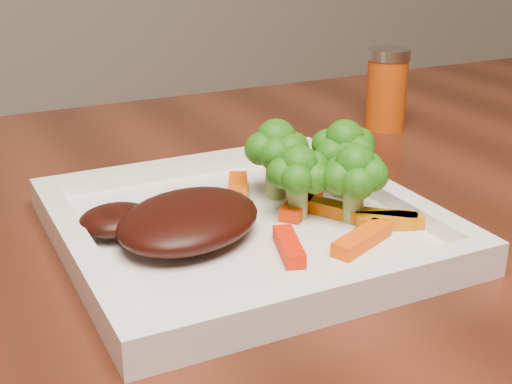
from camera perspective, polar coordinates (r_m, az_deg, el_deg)
name	(u,v)px	position (r m, az deg, el deg)	size (l,w,h in m)	color
plate	(244,232)	(0.55, -0.94, -3.19)	(0.27, 0.27, 0.01)	white
steak	(189,220)	(0.52, -5.40, -2.23)	(0.12, 0.09, 0.03)	black
broccoli_0	(276,157)	(0.59, 1.61, 2.86)	(0.06, 0.06, 0.07)	#1C6F12
broccoli_1	(344,159)	(0.59, 7.03, 2.67)	(0.06, 0.06, 0.06)	#2A5B0F
broccoli_2	(354,185)	(0.55, 7.86, 0.58)	(0.06, 0.06, 0.06)	#3B7713
broccoli_3	(298,180)	(0.55, 3.41, 0.95)	(0.06, 0.06, 0.06)	#226811
carrot_0	(362,239)	(0.51, 8.48, -3.73)	(0.06, 0.02, 0.01)	#FF5104
carrot_1	(396,220)	(0.55, 11.13, -2.24)	(0.06, 0.02, 0.01)	orange
carrot_2	(289,246)	(0.50, 2.65, -4.35)	(0.05, 0.01, 0.01)	red
carrot_3	(323,176)	(0.63, 5.38, 1.29)	(0.06, 0.02, 0.01)	#F11903
carrot_4	(238,188)	(0.60, -1.44, 0.30)	(0.06, 0.02, 0.01)	#FF5104
carrot_5	(323,207)	(0.57, 5.42, -1.16)	(0.05, 0.01, 0.01)	#D75E03
carrot_6	(302,202)	(0.57, 3.67, -0.84)	(0.06, 0.02, 0.01)	#F53303
spice_shaker	(387,89)	(0.83, 10.41, 8.10)	(0.05, 0.05, 0.09)	#C0460A
carrot_7	(384,218)	(0.55, 10.22, -2.05)	(0.05, 0.01, 0.01)	#C86B03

